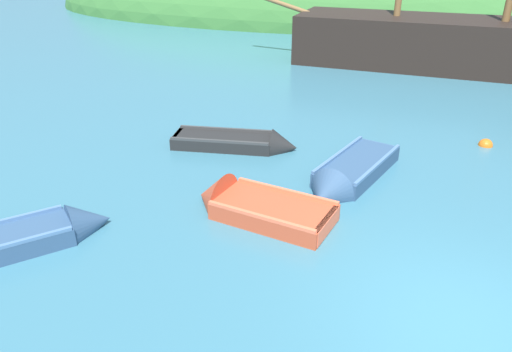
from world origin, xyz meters
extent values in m
plane|color=teal|center=(0.00, 0.00, 0.00)|extent=(120.00, 120.00, 0.00)
ellipsoid|color=#387033|center=(-9.98, 32.39, 0.00)|extent=(40.28, 19.97, 9.55)
cube|color=black|center=(0.19, 16.47, 0.64)|extent=(13.14, 4.34, 2.88)
cube|color=#997A51|center=(0.19, 16.47, 2.03)|extent=(12.61, 4.02, 0.10)
cylinder|color=olive|center=(-7.48, 16.92, 2.38)|extent=(2.96, 0.37, 0.97)
cone|color=#335175|center=(-6.81, 0.64, 0.11)|extent=(1.21, 1.19, 0.94)
cube|color=#4F75A1|center=(-7.74, -0.42, 0.28)|extent=(0.80, 0.74, 0.05)
cube|color=black|center=(-5.85, 5.28, 0.09)|extent=(2.79, 1.38, 0.42)
cone|color=black|center=(-4.19, 5.53, 0.09)|extent=(0.80, 1.03, 0.94)
cube|color=#3B3B3B|center=(-7.12, 5.09, 0.16)|extent=(0.25, 0.90, 0.30)
cube|color=#3B3B3B|center=(-5.38, 5.35, 0.24)|extent=(0.31, 0.92, 0.05)
cube|color=#3B3B3B|center=(-6.31, 5.21, 0.24)|extent=(0.31, 0.92, 0.05)
cube|color=#3B3B3B|center=(-5.78, 4.83, 0.33)|extent=(2.60, 0.47, 0.07)
cube|color=#3B3B3B|center=(-5.91, 5.73, 0.33)|extent=(2.60, 0.47, 0.07)
cube|color=#335175|center=(-2.17, 4.70, 0.12)|extent=(1.83, 2.87, 0.48)
cone|color=#335175|center=(-2.65, 3.10, 0.12)|extent=(1.19, 0.94, 1.04)
cube|color=#4F75A1|center=(-1.79, 5.92, 0.19)|extent=(0.98, 0.40, 0.34)
cube|color=#4F75A1|center=(-2.30, 4.25, 0.30)|extent=(1.02, 0.47, 0.05)
cube|color=#4F75A1|center=(-2.03, 5.14, 0.30)|extent=(1.02, 0.47, 0.05)
cube|color=#4F75A1|center=(-2.65, 4.84, 0.39)|extent=(0.84, 2.52, 0.07)
cube|color=#4F75A1|center=(-1.68, 4.55, 0.39)|extent=(0.84, 2.52, 0.07)
cube|color=#C64C2D|center=(-3.49, 2.03, 0.11)|extent=(2.53, 1.68, 0.46)
cone|color=#C64C2D|center=(-4.93, 2.31, 0.11)|extent=(0.82, 1.29, 1.19)
cube|color=#FF6E48|center=(-2.40, 1.82, 0.18)|extent=(0.33, 1.13, 0.33)
cube|color=#FF6E48|center=(-3.89, 2.11, 0.28)|extent=(0.40, 1.17, 0.05)
cube|color=#FF6E48|center=(-3.09, 1.96, 0.28)|extent=(0.40, 1.17, 0.05)
cube|color=#FF6E48|center=(-3.38, 2.61, 0.37)|extent=(2.26, 0.51, 0.07)
cube|color=#FF6E48|center=(-3.60, 1.45, 0.37)|extent=(2.26, 0.51, 0.07)
sphere|color=orange|center=(0.97, 7.53, 0.00)|extent=(0.38, 0.38, 0.38)
camera|label=1|loc=(-1.27, -6.12, 5.12)|focal=34.18mm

